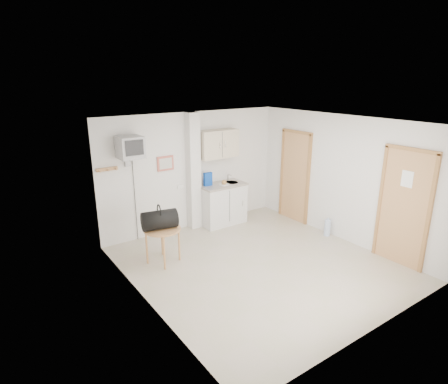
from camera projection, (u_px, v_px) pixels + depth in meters
ground at (259, 264)px, 6.65m from camera, size 4.50×4.50×0.00m
room_envelope at (269, 178)px, 6.40m from camera, size 4.24×4.54×2.55m
kitchenette at (221, 189)px, 8.30m from camera, size 1.03×0.58×2.10m
crt_television at (130, 148)px, 6.87m from camera, size 0.44×0.45×2.15m
round_table at (162, 233)px, 6.57m from camera, size 0.65×0.65×0.65m
duffel_bag at (160, 220)px, 6.49m from camera, size 0.66×0.44×0.45m
water_bottle at (327, 228)px, 7.80m from camera, size 0.13×0.13×0.39m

